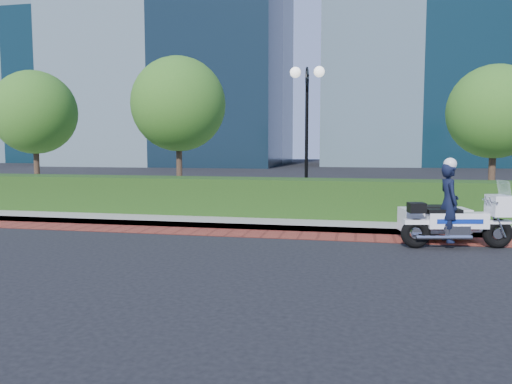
% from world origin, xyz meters
% --- Properties ---
extents(ground, '(120.00, 120.00, 0.00)m').
position_xyz_m(ground, '(0.00, 0.00, 0.00)').
color(ground, black).
rests_on(ground, ground).
extents(brick_strip, '(60.00, 1.00, 0.01)m').
position_xyz_m(brick_strip, '(0.00, 1.50, 0.01)').
color(brick_strip, maroon).
rests_on(brick_strip, ground).
extents(sidewalk, '(60.00, 8.00, 0.15)m').
position_xyz_m(sidewalk, '(0.00, 6.00, 0.07)').
color(sidewalk, gray).
rests_on(sidewalk, ground).
extents(hedge_main, '(18.00, 1.20, 1.00)m').
position_xyz_m(hedge_main, '(0.00, 3.60, 0.65)').
color(hedge_main, black).
rests_on(hedge_main, sidewalk).
extents(lamppost, '(1.02, 0.70, 4.21)m').
position_xyz_m(lamppost, '(1.00, 5.20, 2.96)').
color(lamppost, black).
rests_on(lamppost, sidewalk).
extents(tree_a, '(3.00, 3.00, 4.58)m').
position_xyz_m(tree_a, '(-9.00, 6.50, 3.22)').
color(tree_a, '#332319').
rests_on(tree_a, sidewalk).
extents(tree_b, '(3.20, 3.20, 4.89)m').
position_xyz_m(tree_b, '(-3.50, 6.50, 3.43)').
color(tree_b, '#332319').
rests_on(tree_b, sidewalk).
extents(tree_c, '(2.80, 2.80, 4.30)m').
position_xyz_m(tree_c, '(6.50, 6.50, 3.05)').
color(tree_c, '#332319').
rests_on(tree_c, sidewalk).
extents(tower_far_left, '(16.00, 14.00, 34.00)m').
position_xyz_m(tower_far_left, '(-36.00, 46.00, 17.00)').
color(tower_far_left, black).
rests_on(tower_far_left, ground).
extents(police_motorcycle, '(2.23, 1.61, 1.82)m').
position_xyz_m(police_motorcycle, '(4.33, 1.04, 0.62)').
color(police_motorcycle, black).
rests_on(police_motorcycle, ground).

